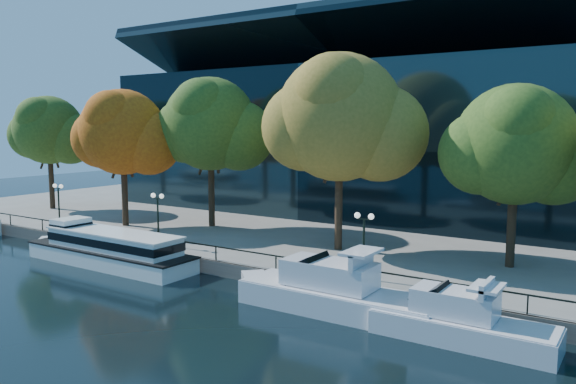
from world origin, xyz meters
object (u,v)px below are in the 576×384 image
Objects in this scene: tour_boat at (106,247)px; cruiser_far at (454,320)px; tree_3 at (341,120)px; lamp_2 at (364,230)px; tree_1 at (123,134)px; tree_0 at (49,132)px; lamp_0 at (58,196)px; lamp_1 at (158,207)px; cruiser_near at (330,291)px; tree_4 at (518,147)px; tree_2 at (211,126)px.

cruiser_far is (25.97, -0.57, -0.31)m from tour_boat.
lamp_2 is (4.95, -6.31, -6.59)m from tree_3.
tree_1 is 21.36m from tree_3.
tree_0 is 14.59m from lamp_0.
tour_boat is at bearing -25.60° from tree_0.
tree_1 reaches higher than lamp_2.
cruiser_near is at bearing -11.90° from lamp_1.
tree_0 is at bearing 166.93° from cruiser_far.
tree_0 is at bearing 163.54° from lamp_1.
tree_4 is at bearing 49.10° from lamp_2.
tree_3 is 3.58× the size of lamp_0.
lamp_0 is at bearing 161.65° from tour_boat.
cruiser_near is 1.31× the size of cruiser_far.
tree_2 is at bearing 178.59° from tree_4.
lamp_0 is at bearing -129.53° from tree_1.
tree_4 is at bearing 7.74° from tree_3.
lamp_2 reaches higher than cruiser_near.
tree_0 is 48.19m from tree_4.
cruiser_near is at bearing -64.72° from tree_3.
cruiser_far is 0.77× the size of tree_0.
tree_4 is 11.54m from lamp_2.
tree_4 reaches higher than tour_boat.
tree_3 is at bearing 14.24° from lamp_0.
cruiser_near is at bearing 176.04° from cruiser_far.
lamp_0 and lamp_1 have the same top height.
tree_0 is at bearing 178.80° from tree_3.
cruiser_near is 17.72m from lamp_1.
tree_1 is 3.09× the size of lamp_2.
lamp_1 is (-17.11, 3.61, 2.85)m from cruiser_near.
lamp_2 is (0.27, 3.61, 2.85)m from cruiser_near.
cruiser_near is 1.01× the size of tree_1.
tree_1 is at bearing 131.39° from tour_boat.
tree_4 is 37.84m from lamp_0.
tree_0 reaches higher than lamp_0.
tree_0 is at bearing 165.42° from cruiser_near.
tree_2 is 10.72m from lamp_1.
lamp_0 reaches higher than tour_boat.
tree_2 reaches higher than lamp_2.
tree_4 is 2.94× the size of lamp_2.
cruiser_far is at bearing -90.45° from tree_4.
cruiser_near is 3.12× the size of lamp_0.
cruiser_near reaches higher than cruiser_far.
lamp_0 is at bearing -165.76° from tree_3.
cruiser_near is 4.60m from lamp_2.
lamp_2 reaches higher than cruiser_far.
tree_3 is 26.49m from lamp_0.
tree_3 is at bearing 138.39° from cruiser_far.
lamp_1 is (8.81, -4.40, -5.42)m from tree_1.
tree_3 is at bearing 115.28° from cruiser_near.
lamp_1 is at bearing -153.08° from tree_3.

